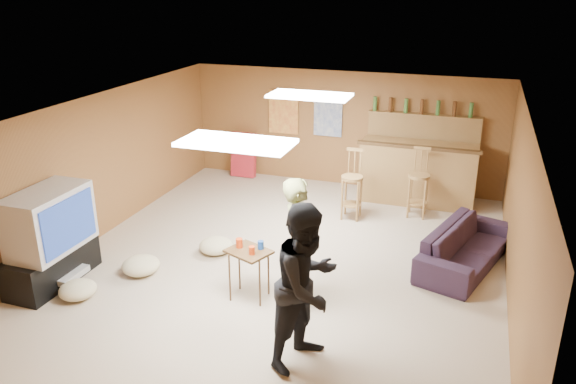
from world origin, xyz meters
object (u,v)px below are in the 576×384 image
(tray_table, at_px, (249,274))
(person_black, at_px, (307,285))
(sofa, at_px, (466,247))
(tv_body, at_px, (49,220))
(bar_counter, at_px, (417,173))
(person_olive, at_px, (299,242))

(tray_table, bearing_deg, person_black, -42.21)
(person_black, relative_size, sofa, 0.91)
(sofa, bearing_deg, tv_body, 131.18)
(tray_table, bearing_deg, bar_counter, 68.16)
(tv_body, distance_m, person_black, 3.62)
(person_olive, distance_m, person_black, 1.12)
(bar_counter, xyz_separation_m, tray_table, (-1.59, -3.98, -0.22))
(bar_counter, distance_m, person_black, 4.96)
(tray_table, bearing_deg, sofa, 34.86)
(tv_body, height_order, tray_table, tv_body)
(bar_counter, xyz_separation_m, sofa, (0.94, -2.21, -0.27))
(tray_table, bearing_deg, person_olive, 8.99)
(tv_body, xyz_separation_m, tray_table, (2.56, 0.47, -0.57))
(person_olive, height_order, tray_table, person_olive)
(tv_body, bearing_deg, person_olive, 10.15)
(tv_body, xyz_separation_m, bar_counter, (4.15, 4.45, -0.35))
(person_olive, distance_m, sofa, 2.60)
(bar_counter, xyz_separation_m, person_black, (-0.56, -4.92, 0.34))
(bar_counter, xyz_separation_m, person_olive, (-0.98, -3.88, 0.27))
(person_black, height_order, tray_table, person_black)
(sofa, height_order, tray_table, tray_table)
(tv_body, distance_m, tray_table, 2.66)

